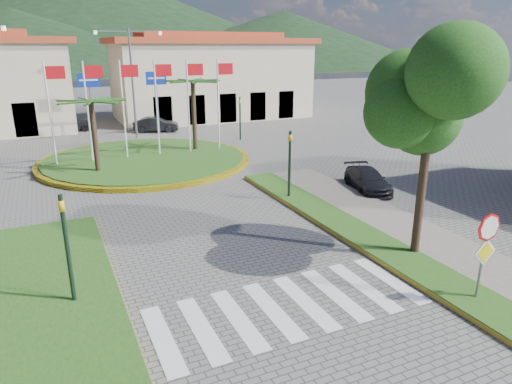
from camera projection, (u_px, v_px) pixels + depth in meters
name	position (u px, v px, depth m)	size (l,w,h in m)	color
sidewalk_right	(503.00, 291.00, 13.08)	(4.00, 28.00, 0.15)	gray
verge_right	(473.00, 300.00, 12.60)	(1.60, 28.00, 0.18)	#264D16
median_left	(22.00, 323.00, 11.53)	(5.00, 14.00, 0.18)	#264D16
crosswalk	(285.00, 307.00, 12.43)	(8.00, 3.00, 0.01)	silver
roundabout_island	(146.00, 159.00, 27.93)	(12.70, 12.70, 6.00)	yellow
stop_sign	(486.00, 243.00, 12.09)	(0.80, 0.11, 2.65)	slate
deciduous_tree	(432.00, 101.00, 13.92)	(3.60, 3.60, 6.80)	black
traffic_light_left	(66.00, 240.00, 11.91)	(0.15, 0.18, 3.20)	black
traffic_light_right	(290.00, 159.00, 20.55)	(0.15, 0.18, 3.20)	black
traffic_light_far	(240.00, 114.00, 34.05)	(0.18, 0.15, 3.20)	black
direction_sign_west	(90.00, 92.00, 33.85)	(1.60, 0.14, 5.20)	slate
direction_sign_east	(157.00, 90.00, 35.86)	(1.60, 0.14, 5.20)	slate
street_lamp_centre	(132.00, 78.00, 33.92)	(4.80, 0.16, 8.00)	slate
building_right	(211.00, 77.00, 44.62)	(19.08, 9.54, 8.05)	beige
hill_far_mid	(99.00, 20.00, 148.65)	(180.00, 180.00, 30.00)	black
hill_far_east	(284.00, 39.00, 150.91)	(120.00, 120.00, 18.00)	black
hill_near_back	(13.00, 41.00, 114.85)	(110.00, 110.00, 16.00)	black
car_dark_a	(68.00, 123.00, 37.86)	(1.60, 3.97, 1.35)	black
car_dark_b	(156.00, 125.00, 37.70)	(1.27, 3.64, 1.20)	black
car_side_right	(368.00, 180.00, 22.39)	(1.48, 3.63, 1.05)	black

